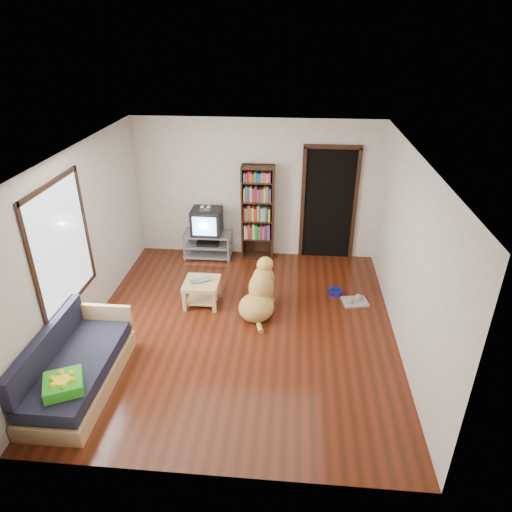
# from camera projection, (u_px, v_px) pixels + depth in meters

# --- Properties ---
(ground) EXTENTS (5.00, 5.00, 0.00)m
(ground) POSITION_uv_depth(u_px,v_px,m) (241.00, 328.00, 6.79)
(ground) COLOR #541C0E
(ground) RESTS_ON ground
(ceiling) EXTENTS (5.00, 5.00, 0.00)m
(ceiling) POSITION_uv_depth(u_px,v_px,m) (238.00, 155.00, 5.60)
(ceiling) COLOR white
(ceiling) RESTS_ON ground
(wall_back) EXTENTS (4.50, 0.00, 4.50)m
(wall_back) POSITION_uv_depth(u_px,v_px,m) (256.00, 190.00, 8.41)
(wall_back) COLOR beige
(wall_back) RESTS_ON ground
(wall_front) EXTENTS (4.50, 0.00, 4.50)m
(wall_front) POSITION_uv_depth(u_px,v_px,m) (205.00, 376.00, 3.99)
(wall_front) COLOR beige
(wall_front) RESTS_ON ground
(wall_left) EXTENTS (0.00, 5.00, 5.00)m
(wall_left) POSITION_uv_depth(u_px,v_px,m) (80.00, 243.00, 6.38)
(wall_left) COLOR beige
(wall_left) RESTS_ON ground
(wall_right) EXTENTS (0.00, 5.00, 5.00)m
(wall_right) POSITION_uv_depth(u_px,v_px,m) (408.00, 256.00, 6.02)
(wall_right) COLOR beige
(wall_right) RESTS_ON ground
(green_cushion) EXTENTS (0.54, 0.54, 0.14)m
(green_cushion) POSITION_uv_depth(u_px,v_px,m) (63.00, 384.00, 5.04)
(green_cushion) COLOR green
(green_cushion) RESTS_ON sofa
(laptop) EXTENTS (0.39, 0.34, 0.03)m
(laptop) POSITION_uv_depth(u_px,v_px,m) (201.00, 282.00, 7.18)
(laptop) COLOR #BBBBC0
(laptop) RESTS_ON coffee_table
(dog_bowl) EXTENTS (0.22, 0.22, 0.08)m
(dog_bowl) POSITION_uv_depth(u_px,v_px,m) (335.00, 292.00, 7.63)
(dog_bowl) COLOR #161596
(dog_bowl) RESTS_ON ground
(grey_rag) EXTENTS (0.45, 0.39, 0.03)m
(grey_rag) POSITION_uv_depth(u_px,v_px,m) (355.00, 302.00, 7.39)
(grey_rag) COLOR #969696
(grey_rag) RESTS_ON ground
(window) EXTENTS (0.03, 1.46, 1.70)m
(window) POSITION_uv_depth(u_px,v_px,m) (62.00, 246.00, 5.84)
(window) COLOR white
(window) RESTS_ON wall_left
(doorway) EXTENTS (1.03, 0.05, 2.19)m
(doorway) POSITION_uv_depth(u_px,v_px,m) (329.00, 202.00, 8.37)
(doorway) COLOR black
(doorway) RESTS_ON wall_back
(tv_stand) EXTENTS (0.90, 0.45, 0.50)m
(tv_stand) POSITION_uv_depth(u_px,v_px,m) (208.00, 244.00, 8.73)
(tv_stand) COLOR #99999E
(tv_stand) RESTS_ON ground
(crt_tv) EXTENTS (0.55, 0.52, 0.58)m
(crt_tv) POSITION_uv_depth(u_px,v_px,m) (207.00, 221.00, 8.54)
(crt_tv) COLOR black
(crt_tv) RESTS_ON tv_stand
(bookshelf) EXTENTS (0.60, 0.30, 1.80)m
(bookshelf) POSITION_uv_depth(u_px,v_px,m) (258.00, 208.00, 8.41)
(bookshelf) COLOR black
(bookshelf) RESTS_ON ground
(sofa) EXTENTS (0.80, 1.80, 0.80)m
(sofa) POSITION_uv_depth(u_px,v_px,m) (76.00, 369.00, 5.60)
(sofa) COLOR tan
(sofa) RESTS_ON ground
(coffee_table) EXTENTS (0.55, 0.55, 0.40)m
(coffee_table) POSITION_uv_depth(u_px,v_px,m) (202.00, 288.00, 7.26)
(coffee_table) COLOR tan
(coffee_table) RESTS_ON ground
(dog) EXTENTS (0.68, 1.07, 0.87)m
(dog) POSITION_uv_depth(u_px,v_px,m) (260.00, 294.00, 7.03)
(dog) COLOR tan
(dog) RESTS_ON ground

